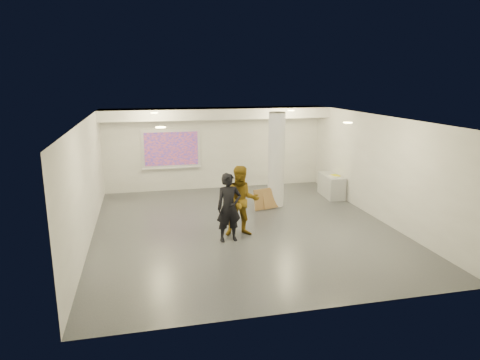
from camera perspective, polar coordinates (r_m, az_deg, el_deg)
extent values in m
cube|color=#383B40|center=(11.89, 0.44, -6.31)|extent=(8.00, 9.00, 0.01)
cube|color=white|center=(11.24, 0.46, 8.25)|extent=(8.00, 9.00, 0.01)
cube|color=silver|center=(15.80, -3.35, 4.25)|extent=(8.00, 0.01, 3.00)
cube|color=silver|center=(7.34, 8.69, -6.78)|extent=(8.00, 0.01, 3.00)
cube|color=silver|center=(11.26, -19.77, -0.29)|extent=(0.01, 9.00, 3.00)
cube|color=silver|center=(12.97, 17.91, 1.60)|extent=(0.01, 9.00, 3.00)
cube|color=silver|center=(15.11, -3.06, 8.88)|extent=(8.00, 1.10, 0.36)
cylinder|color=#F5E28B|center=(13.43, -11.36, 8.75)|extent=(0.22, 0.22, 0.02)
cylinder|color=#F5E28B|center=(14.26, 6.82, 9.17)|extent=(0.22, 0.22, 0.02)
cylinder|color=#F5E28B|center=(9.45, -10.55, 6.91)|extent=(0.22, 0.22, 0.02)
cylinder|color=#F5E28B|center=(10.59, 14.17, 7.42)|extent=(0.22, 0.22, 0.02)
cylinder|color=silver|center=(13.57, 4.86, 2.70)|extent=(0.52, 0.52, 3.00)
cube|color=silver|center=(15.57, -9.15, 4.15)|extent=(2.10, 0.06, 1.40)
cube|color=#001DBF|center=(15.53, -9.14, 4.13)|extent=(1.90, 0.01, 1.20)
cube|color=silver|center=(15.64, -9.04, 1.59)|extent=(2.10, 0.08, 0.04)
cube|color=#9FA2A4|center=(15.16, 12.09, -0.75)|extent=(0.62, 1.33, 0.76)
cube|color=silver|center=(14.84, 12.37, 0.48)|extent=(0.29, 0.36, 0.02)
cube|color=#E4E404|center=(14.97, 12.60, 0.59)|extent=(0.28, 0.34, 0.03)
cube|color=olive|center=(13.40, 3.02, -2.57)|extent=(0.62, 0.35, 0.65)
cube|color=olive|center=(13.55, 4.09, -2.48)|extent=(0.61, 0.40, 0.62)
imported|color=black|center=(10.68, -1.49, -3.69)|extent=(0.67, 0.47, 1.74)
imported|color=#7F5D14|center=(11.04, 0.28, -2.84)|extent=(0.93, 0.75, 1.85)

